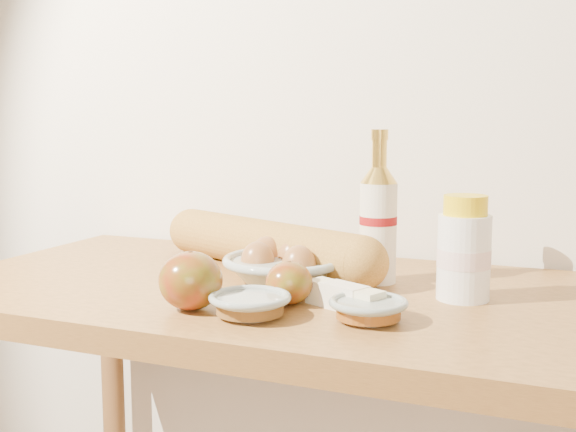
# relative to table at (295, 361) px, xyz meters

# --- Properties ---
(back_wall) EXTENTS (3.50, 0.02, 2.60)m
(back_wall) POSITION_rel_table_xyz_m (0.00, 0.33, 0.52)
(back_wall) COLOR silver
(back_wall) RESTS_ON ground
(table) EXTENTS (1.20, 0.60, 0.90)m
(table) POSITION_rel_table_xyz_m (0.00, 0.00, 0.00)
(table) COLOR #A87236
(table) RESTS_ON ground
(bourbon_bottle) EXTENTS (0.08, 0.08, 0.25)m
(bourbon_bottle) POSITION_rel_table_xyz_m (0.11, 0.08, 0.23)
(bourbon_bottle) COLOR beige
(bourbon_bottle) RESTS_ON table
(cream_bottle) EXTENTS (0.09, 0.09, 0.16)m
(cream_bottle) POSITION_rel_table_xyz_m (0.26, 0.03, 0.20)
(cream_bottle) COLOR white
(cream_bottle) RESTS_ON table
(egg_bowl) EXTENTS (0.22, 0.22, 0.07)m
(egg_bowl) POSITION_rel_table_xyz_m (-0.03, 0.02, 0.15)
(egg_bowl) COLOR #98A5A1
(egg_bowl) RESTS_ON table
(baguette) EXTENTS (0.52, 0.29, 0.09)m
(baguette) POSITION_rel_table_xyz_m (-0.10, 0.11, 0.17)
(baguette) COLOR #C08C3A
(baguette) RESTS_ON table
(apple_redgreen_front) EXTENTS (0.11, 0.11, 0.08)m
(apple_redgreen_front) POSITION_rel_table_xyz_m (-0.09, -0.18, 0.17)
(apple_redgreen_front) COLOR maroon
(apple_redgreen_front) RESTS_ON table
(apple_redgreen_right) EXTENTS (0.08, 0.08, 0.06)m
(apple_redgreen_right) POSITION_rel_table_xyz_m (0.03, -0.10, 0.16)
(apple_redgreen_right) COLOR #980810
(apple_redgreen_right) RESTS_ON table
(sugar_bowl) EXTENTS (0.15, 0.15, 0.03)m
(sugar_bowl) POSITION_rel_table_xyz_m (0.01, -0.18, 0.14)
(sugar_bowl) COLOR gray
(sugar_bowl) RESTS_ON table
(syrup_bowl) EXTENTS (0.12, 0.12, 0.03)m
(syrup_bowl) POSITION_rel_table_xyz_m (0.16, -0.14, 0.14)
(syrup_bowl) COLOR gray
(syrup_bowl) RESTS_ON table
(butter_stick) EXTENTS (0.13, 0.08, 0.04)m
(butter_stick) POSITION_rel_table_xyz_m (0.11, -0.10, 0.14)
(butter_stick) COLOR beige
(butter_stick) RESTS_ON table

